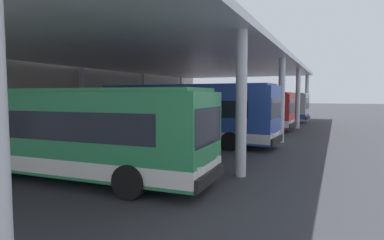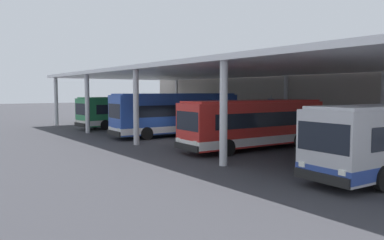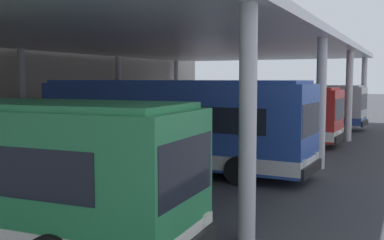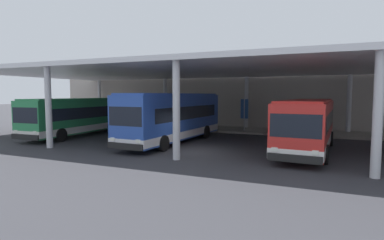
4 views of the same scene
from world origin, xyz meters
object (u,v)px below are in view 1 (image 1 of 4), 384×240
(bus_second_bay, at_px, (184,113))
(bench_waiting, at_px, (48,130))
(bus_far_bay, at_px, (259,107))
(trash_bin, at_px, (0,134))
(bus_middle_bay, at_px, (230,110))
(bus_nearest_bay, at_px, (69,132))
(banner_sign, at_px, (111,107))

(bus_second_bay, relative_size, bench_waiting, 6.36)
(bus_second_bay, relative_size, bus_far_bay, 1.07)
(bus_second_bay, bearing_deg, trash_bin, 120.10)
(bus_second_bay, xyz_separation_m, trash_bin, (-5.36, 9.24, -1.16))
(bus_middle_bay, bearing_deg, bus_second_bay, 179.31)
(bus_second_bay, xyz_separation_m, bench_waiting, (-2.20, 8.94, -1.18))
(bus_nearest_bay, xyz_separation_m, bus_far_bay, (27.57, -0.62, 0.00))
(bus_nearest_bay, relative_size, banner_sign, 3.32)
(bench_waiting, distance_m, banner_sign, 5.70)
(bus_second_bay, distance_m, bus_middle_bay, 9.15)
(bus_second_bay, bearing_deg, bus_far_bay, -1.68)
(bus_nearest_bay, height_order, trash_bin, bus_nearest_bay)
(bus_far_bay, xyz_separation_m, trash_bin, (-23.74, 9.78, -0.98))
(bus_middle_bay, height_order, trash_bin, bus_middle_bay)
(banner_sign, bearing_deg, bench_waiting, 170.90)
(bus_second_bay, xyz_separation_m, bus_far_bay, (18.39, -0.54, -0.19))
(banner_sign, bearing_deg, bus_far_bay, -29.66)
(bench_waiting, bearing_deg, bus_far_bay, -24.73)
(bench_waiting, relative_size, trash_bin, 1.84)
(bus_nearest_bay, bearing_deg, bus_far_bay, -1.28)
(bus_middle_bay, xyz_separation_m, banner_sign, (-5.88, 8.18, 0.32))
(bus_nearest_bay, bearing_deg, banner_sign, 32.68)
(bus_second_bay, height_order, bench_waiting, bus_second_bay)
(bus_far_bay, bearing_deg, banner_sign, 150.34)
(bus_nearest_bay, distance_m, bus_middle_bay, 18.33)
(bus_second_bay, relative_size, trash_bin, 11.67)
(bench_waiting, bearing_deg, bus_second_bay, -76.18)
(banner_sign, bearing_deg, bus_middle_bay, -54.30)
(banner_sign, bearing_deg, trash_bin, 172.27)
(bus_nearest_bay, xyz_separation_m, bench_waiting, (6.98, 8.87, -0.99))
(bus_second_bay, bearing_deg, bench_waiting, 103.82)
(bus_middle_bay, xyz_separation_m, bench_waiting, (-11.35, 9.06, -0.99))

